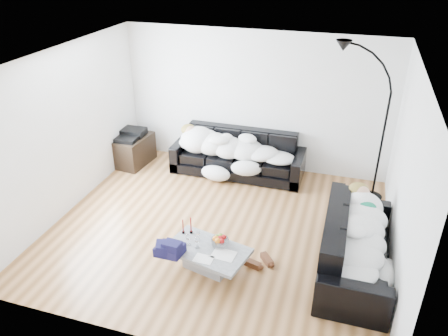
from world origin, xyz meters
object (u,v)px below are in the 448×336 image
(wine_glass_c, at_px, (197,242))
(candle_left, at_px, (183,227))
(shoes, at_px, (259,261))
(wine_glass_b, at_px, (188,240))
(coffee_table, at_px, (208,258))
(floor_lamp, at_px, (383,136))
(av_cabinet, at_px, (133,150))
(stereo, at_px, (131,134))
(sleeper_right, at_px, (359,231))
(candle_right, at_px, (191,225))
(sleeper_back, at_px, (237,144))
(sofa_back, at_px, (238,154))
(wine_glass_a, at_px, (198,236))
(sofa_right, at_px, (357,244))
(fruit_bowl, at_px, (220,240))

(wine_glass_c, distance_m, candle_left, 0.39)
(shoes, bearing_deg, wine_glass_b, -136.46)
(coffee_table, relative_size, floor_lamp, 0.47)
(av_cabinet, xyz_separation_m, stereo, (0.00, 0.00, 0.35))
(wine_glass_c, relative_size, floor_lamp, 0.07)
(shoes, bearing_deg, floor_lamp, 85.26)
(sleeper_right, bearing_deg, shoes, 103.04)
(sleeper_right, relative_size, candle_right, 6.90)
(sleeper_right, bearing_deg, wine_glass_c, 105.69)
(sleeper_back, relative_size, wine_glass_b, 12.81)
(sofa_back, height_order, shoes, sofa_back)
(wine_glass_a, xyz_separation_m, candle_right, (-0.15, 0.13, 0.05))
(wine_glass_b, distance_m, shoes, 1.03)
(sleeper_right, distance_m, candle_left, 2.36)
(sofa_back, bearing_deg, wine_glass_b, -88.59)
(sofa_right, height_order, fruit_bowl, sofa_right)
(candle_left, relative_size, candle_right, 0.87)
(sleeper_right, bearing_deg, av_cabinet, 65.66)
(wine_glass_a, xyz_separation_m, stereo, (-2.24, 2.37, 0.23))
(sofa_right, relative_size, sleeper_back, 0.99)
(sofa_back, xyz_separation_m, floor_lamp, (2.46, -0.16, 0.75))
(sleeper_right, xyz_separation_m, floor_lamp, (0.23, 2.01, 0.52))
(wine_glass_c, relative_size, candle_right, 0.67)
(sleeper_right, relative_size, floor_lamp, 0.76)
(shoes, height_order, floor_lamp, floor_lamp)
(av_cabinet, relative_size, floor_lamp, 0.35)
(candle_right, relative_size, floor_lamp, 0.11)
(wine_glass_a, distance_m, shoes, 0.92)
(wine_glass_a, relative_size, av_cabinet, 0.20)
(fruit_bowl, xyz_separation_m, floor_lamp, (1.99, 2.43, 0.77))
(wine_glass_c, relative_size, stereo, 0.39)
(sofa_right, xyz_separation_m, candle_left, (-2.33, -0.33, 0.01))
(sofa_right, relative_size, sleeper_right, 1.17)
(sofa_right, xyz_separation_m, fruit_bowl, (-1.76, -0.42, -0.03))
(wine_glass_a, height_order, candle_left, candle_left)
(sofa_back, relative_size, candle_left, 11.02)
(wine_glass_c, distance_m, candle_right, 0.35)
(sleeper_back, relative_size, floor_lamp, 0.90)
(fruit_bowl, distance_m, av_cabinet, 3.49)
(wine_glass_a, xyz_separation_m, av_cabinet, (-2.24, 2.37, -0.12))
(coffee_table, xyz_separation_m, fruit_bowl, (0.14, 0.13, 0.23))
(sleeper_right, height_order, candle_left, sleeper_right)
(fruit_bowl, height_order, candle_left, candle_left)
(sofa_back, height_order, floor_lamp, floor_lamp)
(sleeper_right, height_order, floor_lamp, floor_lamp)
(candle_right, bearing_deg, sleeper_back, 90.14)
(sleeper_back, xyz_separation_m, fruit_bowl, (0.48, -2.54, -0.24))
(sofa_right, height_order, candle_left, sofa_right)
(wine_glass_a, bearing_deg, sleeper_right, 11.43)
(sofa_right, bearing_deg, av_cabinet, 65.66)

